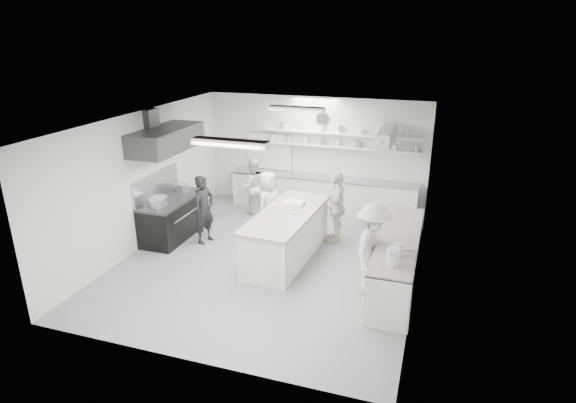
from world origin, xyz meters
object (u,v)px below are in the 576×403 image
(stove, at_px, (173,219))
(prep_island, at_px, (287,236))
(right_counter, at_px, (397,261))
(back_counter, at_px, (322,194))
(cook_stove, at_px, (204,210))
(cook_back, at_px, (253,186))

(stove, xyz_separation_m, prep_island, (2.89, -0.21, 0.04))
(stove, xyz_separation_m, right_counter, (5.25, -0.60, 0.02))
(back_counter, distance_m, prep_island, 3.01)
(prep_island, bearing_deg, right_counter, -5.91)
(prep_island, xyz_separation_m, cook_stove, (-2.03, 0.18, 0.30))
(stove, height_order, right_counter, right_counter)
(right_counter, height_order, prep_island, prep_island)
(right_counter, xyz_separation_m, cook_back, (-4.03, 2.61, 0.29))
(back_counter, relative_size, cook_stove, 3.15)
(back_counter, xyz_separation_m, cook_back, (-1.68, -0.79, 0.30))
(prep_island, height_order, cook_back, cook_back)
(right_counter, bearing_deg, back_counter, 124.65)
(prep_island, xyz_separation_m, cook_back, (-1.67, 2.22, 0.27))
(right_counter, distance_m, cook_back, 4.81)
(stove, distance_m, back_counter, 4.03)
(prep_island, relative_size, cook_back, 1.76)
(back_counter, bearing_deg, cook_back, -154.84)
(back_counter, bearing_deg, stove, -136.01)
(stove, height_order, cook_stove, cook_stove)
(back_counter, xyz_separation_m, cook_stove, (-2.04, -2.83, 0.33))
(cook_stove, distance_m, cook_back, 2.07)
(back_counter, height_order, cook_back, cook_back)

